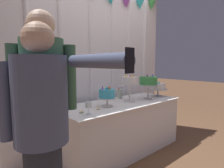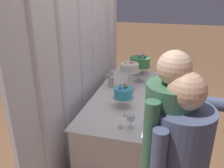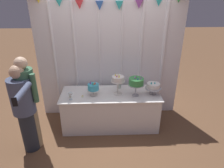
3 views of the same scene
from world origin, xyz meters
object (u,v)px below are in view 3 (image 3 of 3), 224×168
object	(u,v)px
cake_table	(111,109)
tealight_far_left	(70,96)
flower_vase	(120,84)
guest_man_dark_suit	(24,107)
cake_display_rightmost	(153,86)
cake_display_midright	(136,82)
cake_display_leftmost	(93,88)
cake_display_midleft	(118,80)
guest_man_pink_jacket	(28,101)
wine_glass	(70,94)
tealight_near_left	(82,96)

from	to	relation	value
cake_table	tealight_far_left	bearing A→B (deg)	-171.27
flower_vase	guest_man_dark_suit	xyz separation A→B (m)	(-1.60, -0.88, 0.02)
cake_display_rightmost	guest_man_dark_suit	world-z (taller)	guest_man_dark_suit
cake_display_midright	cake_display_rightmost	xyz separation A→B (m)	(0.34, 0.05, -0.12)
cake_display_leftmost	cake_display_midleft	world-z (taller)	cake_display_midleft
cake_table	guest_man_pink_jacket	size ratio (longest dim) A/B	1.15
cake_display_midleft	wine_glass	world-z (taller)	cake_display_midleft
tealight_far_left	guest_man_dark_suit	world-z (taller)	guest_man_dark_suit
cake_display_midleft	guest_man_dark_suit	size ratio (longest dim) A/B	0.26
tealight_near_left	cake_display_midleft	bearing A→B (deg)	8.19
cake_display_rightmost	guest_man_pink_jacket	size ratio (longest dim) A/B	0.19
cake_display_rightmost	wine_glass	xyz separation A→B (m)	(-1.55, -0.17, -0.05)
cake_display_leftmost	flower_vase	size ratio (longest dim) A/B	1.24
guest_man_pink_jacket	tealight_near_left	bearing A→B (deg)	27.81
cake_table	guest_man_dark_suit	xyz separation A→B (m)	(-1.41, -0.64, 0.48)
tealight_far_left	guest_man_dark_suit	size ratio (longest dim) A/B	0.03
guest_man_pink_jacket	cake_table	bearing A→B (deg)	22.19
cake_display_rightmost	tealight_far_left	distance (m)	1.58
cake_display_midleft	guest_man_dark_suit	distance (m)	1.68
cake_display_midright	flower_vase	bearing A→B (deg)	129.50
cake_table	flower_vase	bearing A→B (deg)	51.17
wine_glass	tealight_near_left	distance (m)	0.24
cake_display_rightmost	cake_table	bearing A→B (deg)	176.63
flower_vase	guest_man_pink_jacket	distance (m)	1.75
cake_display_midleft	tealight_far_left	distance (m)	0.95
cake_display_midright	tealight_near_left	size ratio (longest dim) A/B	8.18
flower_vase	guest_man_dark_suit	size ratio (longest dim) A/B	0.14
cake_display_leftmost	guest_man_dark_suit	bearing A→B (deg)	-151.46
cake_display_leftmost	guest_man_pink_jacket	bearing A→B (deg)	-153.92
flower_vase	cake_display_rightmost	bearing A→B (deg)	-24.79
wine_glass	tealight_near_left	xyz separation A→B (m)	(0.20, 0.10, -0.10)
cake_table	wine_glass	world-z (taller)	wine_glass
wine_glass	guest_man_dark_suit	xyz separation A→B (m)	(-0.68, -0.43, 0.01)
tealight_far_left	tealight_near_left	xyz separation A→B (m)	(0.23, -0.00, -0.00)
cake_display_midleft	tealight_far_left	bearing A→B (deg)	-173.92
cake_display_rightmost	guest_man_dark_suit	xyz separation A→B (m)	(-2.23, -0.59, -0.04)
guest_man_pink_jacket	guest_man_dark_suit	xyz separation A→B (m)	(-0.05, -0.08, -0.07)
tealight_far_left	guest_man_pink_jacket	bearing A→B (deg)	-143.81
tealight_far_left	flower_vase	bearing A→B (deg)	20.48
cake_display_leftmost	cake_display_midright	size ratio (longest dim) A/B	0.69
cake_display_rightmost	wine_glass	size ratio (longest dim) A/B	2.21
cake_table	flower_vase	distance (m)	0.55
cake_display_midleft	guest_man_pink_jacket	world-z (taller)	guest_man_pink_jacket
cake_display_midleft	tealight_near_left	xyz separation A→B (m)	(-0.67, -0.10, -0.28)
tealight_near_left	guest_man_dark_suit	distance (m)	1.03
cake_table	guest_man_dark_suit	distance (m)	1.62
cake_table	cake_display_midleft	distance (m)	0.67
cake_table	wine_glass	xyz separation A→B (m)	(-0.73, -0.21, 0.47)
cake_display_leftmost	guest_man_pink_jacket	distance (m)	1.15
tealight_near_left	guest_man_pink_jacket	bearing A→B (deg)	-152.19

